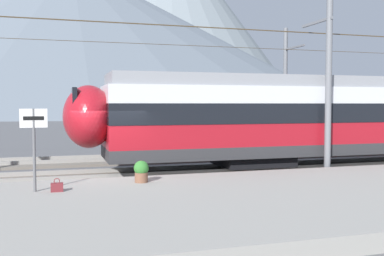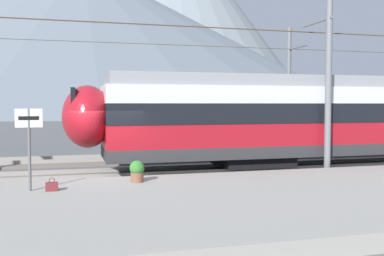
{
  "view_description": "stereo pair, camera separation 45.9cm",
  "coord_description": "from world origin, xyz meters",
  "px_view_note": "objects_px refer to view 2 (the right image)",
  "views": [
    {
      "loc": [
        -1.59,
        -15.0,
        2.72
      ],
      "look_at": [
        3.74,
        2.67,
        1.73
      ],
      "focal_mm": 41.54,
      "sensor_mm": 36.0,
      "label": 1
    },
    {
      "loc": [
        -1.15,
        -15.13,
        2.72
      ],
      "look_at": [
        3.74,
        2.67,
        1.73
      ],
      "focal_mm": 41.54,
      "sensor_mm": 36.0,
      "label": 2
    }
  ],
  "objects_px": {
    "potted_plant_platform_edge": "(137,170)",
    "handbag_near_sign": "(52,186)",
    "platform_sign": "(29,131)",
    "catenary_mast_far_side": "(290,86)",
    "catenary_mast_mid": "(326,74)"
  },
  "relations": [
    {
      "from": "potted_plant_platform_edge",
      "to": "handbag_near_sign",
      "type": "bearing_deg",
      "value": -162.58
    },
    {
      "from": "platform_sign",
      "to": "potted_plant_platform_edge",
      "type": "xyz_separation_m",
      "value": [
        2.97,
        0.58,
        -1.27
      ]
    },
    {
      "from": "catenary_mast_far_side",
      "to": "handbag_near_sign",
      "type": "relative_size",
      "value": 127.59
    },
    {
      "from": "catenary_mast_mid",
      "to": "handbag_near_sign",
      "type": "relative_size",
      "value": 127.59
    },
    {
      "from": "handbag_near_sign",
      "to": "potted_plant_platform_edge",
      "type": "height_order",
      "value": "potted_plant_platform_edge"
    },
    {
      "from": "catenary_mast_far_side",
      "to": "handbag_near_sign",
      "type": "xyz_separation_m",
      "value": [
        -12.57,
        -10.51,
        -3.25
      ]
    },
    {
      "from": "catenary_mast_mid",
      "to": "potted_plant_platform_edge",
      "type": "distance_m",
      "value": 8.22
    },
    {
      "from": "catenary_mast_mid",
      "to": "catenary_mast_far_side",
      "type": "height_order",
      "value": "catenary_mast_mid"
    },
    {
      "from": "catenary_mast_mid",
      "to": "platform_sign",
      "type": "relative_size",
      "value": 20.9
    },
    {
      "from": "catenary_mast_mid",
      "to": "potted_plant_platform_edge",
      "type": "relative_size",
      "value": 71.05
    },
    {
      "from": "handbag_near_sign",
      "to": "potted_plant_platform_edge",
      "type": "xyz_separation_m",
      "value": [
        2.41,
        0.76,
        0.23
      ]
    },
    {
      "from": "catenary_mast_far_side",
      "to": "handbag_near_sign",
      "type": "height_order",
      "value": "catenary_mast_far_side"
    },
    {
      "from": "catenary_mast_far_side",
      "to": "handbag_near_sign",
      "type": "distance_m",
      "value": 16.7
    },
    {
      "from": "platform_sign",
      "to": "handbag_near_sign",
      "type": "distance_m",
      "value": 1.61
    },
    {
      "from": "platform_sign",
      "to": "handbag_near_sign",
      "type": "relative_size",
      "value": 6.11
    }
  ]
}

